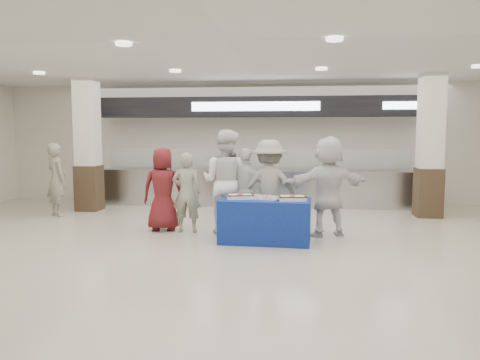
# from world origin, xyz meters

# --- Properties ---
(ground) EXTENTS (14.00, 14.00, 0.00)m
(ground) POSITION_xyz_m (0.00, 0.00, 0.00)
(ground) COLOR beige
(ground) RESTS_ON ground
(serving_line) EXTENTS (8.70, 0.85, 2.80)m
(serving_line) POSITION_xyz_m (0.00, 5.40, 1.16)
(serving_line) COLOR #ADB0B4
(serving_line) RESTS_ON ground
(column_left) EXTENTS (0.55, 0.55, 3.20)m
(column_left) POSITION_xyz_m (-4.00, 4.20, 1.53)
(column_left) COLOR #332417
(column_left) RESTS_ON ground
(column_right) EXTENTS (0.55, 0.55, 3.20)m
(column_right) POSITION_xyz_m (4.00, 4.20, 1.53)
(column_right) COLOR #332417
(column_right) RESTS_ON ground
(display_table) EXTENTS (1.59, 0.87, 0.75)m
(display_table) POSITION_xyz_m (0.48, 1.31, 0.38)
(display_table) COLOR navy
(display_table) RESTS_ON ground
(sheet_cake_left) EXTENTS (0.50, 0.42, 0.09)m
(sheet_cake_left) POSITION_xyz_m (0.04, 1.35, 0.80)
(sheet_cake_left) COLOR white
(sheet_cake_left) RESTS_ON display_table
(sheet_cake_right) EXTENTS (0.49, 0.40, 0.10)m
(sheet_cake_right) POSITION_xyz_m (0.95, 1.25, 0.80)
(sheet_cake_right) COLOR white
(sheet_cake_right) RESTS_ON display_table
(cupcake_tray) EXTENTS (0.53, 0.46, 0.07)m
(cupcake_tray) POSITION_xyz_m (0.49, 1.27, 0.79)
(cupcake_tray) COLOR #BCBCC1
(cupcake_tray) RESTS_ON display_table
(civilian_maroon) EXTENTS (0.84, 0.59, 1.62)m
(civilian_maroon) POSITION_xyz_m (-1.54, 2.06, 0.81)
(civilian_maroon) COLOR maroon
(civilian_maroon) RESTS_ON ground
(soldier_a) EXTENTS (0.57, 0.38, 1.53)m
(soldier_a) POSITION_xyz_m (-1.05, 1.95, 0.76)
(soldier_a) COLOR gray
(soldier_a) RESTS_ON ground
(chef_tall) EXTENTS (1.11, 0.97, 1.95)m
(chef_tall) POSITION_xyz_m (-0.30, 1.97, 0.97)
(chef_tall) COLOR white
(chef_tall) RESTS_ON ground
(chef_short) EXTENTS (1.02, 0.64, 1.61)m
(chef_short) POSITION_xyz_m (0.08, 1.95, 0.80)
(chef_short) COLOR white
(chef_short) RESTS_ON ground
(soldier_b) EXTENTS (1.17, 0.71, 1.77)m
(soldier_b) POSITION_xyz_m (0.52, 1.95, 0.88)
(soldier_b) COLOR gray
(soldier_b) RESTS_ON ground
(civilian_white) EXTENTS (1.78, 1.15, 1.84)m
(civilian_white) POSITION_xyz_m (1.59, 1.95, 0.92)
(civilian_white) COLOR white
(civilian_white) RESTS_ON ground
(soldier_bg) EXTENTS (0.73, 0.69, 1.67)m
(soldier_bg) POSITION_xyz_m (-4.38, 3.34, 0.83)
(soldier_bg) COLOR gray
(soldier_bg) RESTS_ON ground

